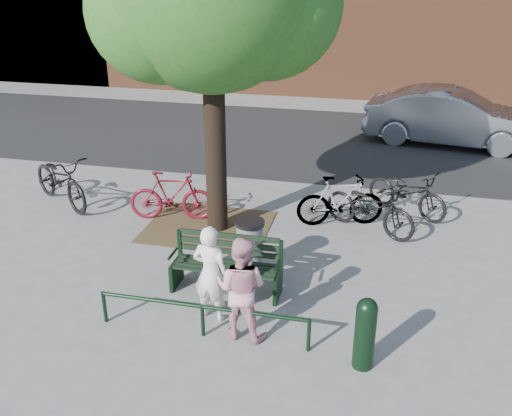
% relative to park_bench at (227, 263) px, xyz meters
% --- Properties ---
extents(ground, '(90.00, 90.00, 0.00)m').
position_rel_park_bench_xyz_m(ground, '(0.00, -0.08, -0.48)').
color(ground, gray).
rests_on(ground, ground).
extents(dirt_pit, '(2.40, 2.00, 0.02)m').
position_rel_park_bench_xyz_m(dirt_pit, '(-1.00, 2.12, -0.47)').
color(dirt_pit, brown).
rests_on(dirt_pit, ground).
extents(road, '(40.00, 7.00, 0.01)m').
position_rel_park_bench_xyz_m(road, '(0.00, 8.42, -0.47)').
color(road, black).
rests_on(road, ground).
extents(park_bench, '(1.74, 0.54, 0.97)m').
position_rel_park_bench_xyz_m(park_bench, '(0.00, 0.00, 0.00)').
color(park_bench, black).
rests_on(park_bench, ground).
extents(guard_railing, '(3.06, 0.06, 0.51)m').
position_rel_park_bench_xyz_m(guard_railing, '(0.00, -1.28, -0.08)').
color(guard_railing, black).
rests_on(guard_railing, ground).
extents(person_left, '(0.59, 0.44, 1.50)m').
position_rel_park_bench_xyz_m(person_left, '(-0.01, -0.82, 0.27)').
color(person_left, white).
rests_on(person_left, ground).
extents(person_right, '(0.81, 0.66, 1.53)m').
position_rel_park_bench_xyz_m(person_right, '(0.53, -1.13, 0.29)').
color(person_right, pink).
rests_on(person_right, ground).
extents(bollard, '(0.27, 0.27, 1.03)m').
position_rel_park_bench_xyz_m(bollard, '(2.24, -1.43, 0.07)').
color(bollard, black).
rests_on(bollard, ground).
extents(litter_bin, '(0.49, 0.49, 1.00)m').
position_rel_park_bench_xyz_m(litter_bin, '(0.25, 0.52, 0.03)').
color(litter_bin, gray).
rests_on(litter_bin, ground).
extents(bicycle_a, '(2.22, 1.81, 1.13)m').
position_rel_park_bench_xyz_m(bicycle_a, '(-4.40, 2.51, 0.09)').
color(bicycle_a, black).
rests_on(bicycle_a, ground).
extents(bicycle_b, '(1.78, 0.80, 1.03)m').
position_rel_park_bench_xyz_m(bicycle_b, '(-1.81, 2.32, 0.04)').
color(bicycle_b, '#5E0D17').
rests_on(bicycle_b, ground).
extents(bicycle_c, '(2.03, 1.53, 1.02)m').
position_rel_park_bench_xyz_m(bicycle_c, '(2.10, 2.67, 0.03)').
color(bicycle_c, black).
rests_on(bicycle_c, ground).
extents(bicycle_d, '(1.80, 0.97, 1.04)m').
position_rel_park_bench_xyz_m(bicycle_d, '(1.52, 2.82, 0.04)').
color(bicycle_d, gray).
rests_on(bicycle_d, ground).
extents(bicycle_e, '(1.90, 1.56, 0.97)m').
position_rel_park_bench_xyz_m(bicycle_e, '(2.82, 3.70, 0.01)').
color(bicycle_e, black).
rests_on(bicycle_e, ground).
extents(parked_car, '(4.94, 2.35, 1.56)m').
position_rel_park_bench_xyz_m(parked_car, '(4.06, 8.91, 0.30)').
color(parked_car, gray).
rests_on(parked_car, ground).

